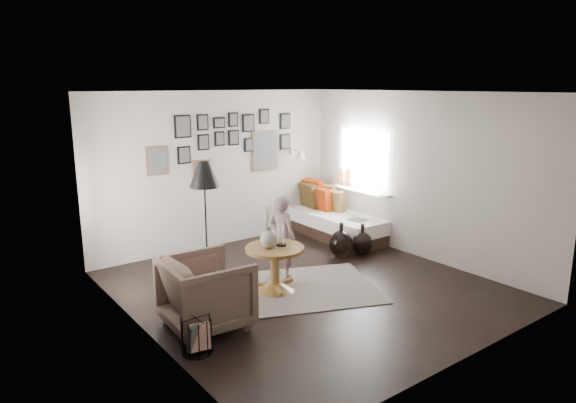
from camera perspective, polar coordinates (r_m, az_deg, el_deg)
ground at (r=7.08m, az=2.14°, el=-9.49°), size 4.80×4.80×0.00m
wall_back at (r=8.66m, az=-7.86°, el=3.50°), size 4.50×0.00×4.50m
wall_front at (r=5.12m, az=19.45°, el=-3.71°), size 4.50×0.00×4.50m
wall_left at (r=5.59m, az=-15.98°, el=-2.09°), size 0.00×4.80×4.80m
wall_right at (r=8.28m, az=14.42°, el=2.78°), size 0.00×4.80×4.80m
ceiling at (r=6.55m, az=2.33°, el=12.04°), size 4.80×4.80×0.00m
door_left at (r=6.76m, az=-19.42°, el=-1.96°), size 0.00×2.14×2.14m
window_right at (r=9.17m, az=7.48°, el=1.70°), size 0.15×1.32×1.30m
gallery_wall at (r=8.72m, az=-6.23°, el=6.55°), size 2.74×0.03×1.08m
wall_sconce at (r=9.27m, az=1.35°, el=5.25°), size 0.18×0.36×0.16m
rug at (r=7.01m, az=0.68°, el=-9.69°), size 2.60×2.24×0.01m
pedestal_table at (r=6.87m, az=-1.48°, el=-7.68°), size 0.78×0.78×0.61m
vase at (r=6.68m, az=-2.16°, el=-3.76°), size 0.22×0.22×0.56m
candles at (r=6.78m, az=-0.74°, el=-3.77°), size 0.13×0.13×0.29m
daybed at (r=9.31m, az=5.07°, el=-2.04°), size 0.88×2.03×0.97m
magazine_on_daybed at (r=8.78m, az=7.65°, el=-2.02°), size 0.26×0.33×0.02m
armchair at (r=5.93m, az=-9.08°, el=-9.96°), size 0.96×0.94×0.82m
armchair_cushion at (r=5.96m, az=-9.07°, el=-9.14°), size 0.41×0.42×0.17m
floor_lamp at (r=6.85m, az=-9.29°, el=2.47°), size 0.40×0.40×1.71m
magazine_basket at (r=5.51m, az=-10.10°, el=-14.44°), size 0.31×0.31×0.38m
demijohn_large at (r=8.23m, az=5.90°, el=-4.69°), size 0.38×0.38×0.57m
demijohn_small at (r=8.39m, az=8.22°, el=-4.59°), size 0.33×0.33×0.52m
child at (r=7.27m, az=-0.63°, el=-3.95°), size 0.39×0.49×1.18m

